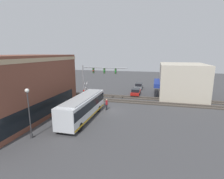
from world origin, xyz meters
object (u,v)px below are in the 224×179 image
city_bus (83,107)px  pedestrian_at_crossing (91,100)px  parked_car_grey (139,86)px  pedestrian_near_bus (107,104)px  crossing_signal (86,91)px  streetlamp (29,109)px  parked_car_red (136,92)px

city_bus → pedestrian_at_crossing: bearing=12.2°
parked_car_grey → pedestrian_near_bus: bearing=169.6°
crossing_signal → streetlamp: size_ratio=0.70×
streetlamp → pedestrian_near_bus: (10.98, -5.23, -2.30)m
city_bus → pedestrian_at_crossing: city_bus is taller
parked_car_grey → pedestrian_at_crossing: bearing=157.1°
streetlamp → parked_car_red: size_ratio=1.23×
crossing_signal → pedestrian_at_crossing: crossing_signal is taller
city_bus → crossing_signal: 7.66m
city_bus → streetlamp: streetlamp is taller
city_bus → pedestrian_near_bus: 4.97m
city_bus → pedestrian_at_crossing: (6.54, 1.41, -0.88)m
parked_car_grey → pedestrian_near_bus: (-18.19, 3.33, 0.25)m
parked_car_grey → pedestrian_near_bus: pedestrian_near_bus is taller
crossing_signal → parked_car_red: bearing=-42.3°
pedestrian_at_crossing → streetlamp: bearing=172.4°
crossing_signal → pedestrian_near_bus: crossing_signal is taller
streetlamp → pedestrian_at_crossing: bearing=-7.6°
crossing_signal → pedestrian_at_crossing: bearing=-122.3°
pedestrian_near_bus → parked_car_grey: bearing=-10.4°
crossing_signal → streetlamp: 13.81m
parked_car_red → city_bus: bearing=161.2°
pedestrian_at_crossing → parked_car_grey: bearing=-22.9°
streetlamp → pedestrian_near_bus: bearing=-25.5°
city_bus → parked_car_red: bearing=-18.8°
pedestrian_near_bus → crossing_signal: bearing=58.7°
pedestrian_near_bus → streetlamp: bearing=154.5°
parked_car_red → pedestrian_near_bus: 11.93m
crossing_signal → pedestrian_near_bus: size_ratio=2.12×
pedestrian_near_bus → pedestrian_at_crossing: 4.06m
parked_car_red → pedestrian_near_bus: pedestrian_near_bus is taller
parked_car_red → pedestrian_at_crossing: bearing=143.9°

